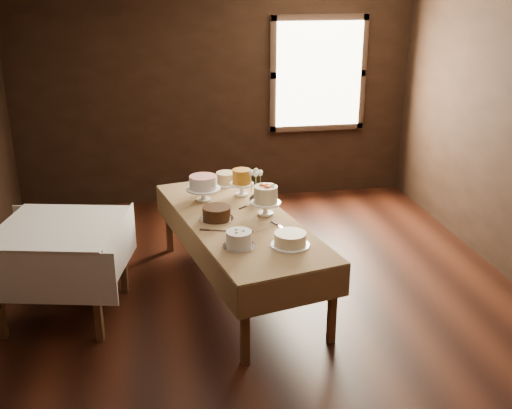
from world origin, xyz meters
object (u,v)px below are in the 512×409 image
object	(u,v)px
cake_swirl	(239,240)
cake_server_b	(282,228)
cake_cream	(290,240)
flower_vase	(256,197)
cake_chocolate	(217,214)
cake_caramel	(242,184)
cake_flowers	(266,202)
cake_speckled	(226,179)
cake_server_e	(219,231)
cake_lattice	(203,190)
side_table	(60,237)
cake_server_a	(260,230)
cake_server_c	(218,208)
display_table	(238,224)
cake_server_d	(251,204)

from	to	relation	value
cake_swirl	cake_server_b	world-z (taller)	cake_swirl
cake_cream	flower_vase	bearing A→B (deg)	95.93
cake_chocolate	cake_server_b	bearing A→B (deg)	-28.67
cake_caramel	cake_flowers	world-z (taller)	cake_flowers
cake_speckled	cake_chocolate	world-z (taller)	cake_speckled
cake_flowers	cake_server_e	distance (m)	0.57
cake_lattice	side_table	bearing A→B (deg)	-152.19
cake_cream	flower_vase	xyz separation A→B (m)	(-0.10, 0.99, 0.01)
cake_server_a	cake_server_c	size ratio (longest dim) A/B	1.00
cake_speckled	cake_server_a	size ratio (longest dim) A/B	1.10
cake_server_e	cake_swirl	bearing A→B (deg)	-52.91
side_table	cake_flowers	bearing A→B (deg)	6.41
display_table	cake_flowers	world-z (taller)	cake_flowers
cake_swirl	cake_server_d	bearing A→B (deg)	74.30
cake_server_e	flower_vase	xyz separation A→B (m)	(0.43, 0.60, 0.06)
cake_server_d	display_table	bearing A→B (deg)	-155.94
cake_cream	cake_server_c	xyz separation A→B (m)	(-0.48, 0.93, -0.05)
flower_vase	cake_server_a	bearing A→B (deg)	-97.20
cake_caramel	cake_cream	bearing A→B (deg)	-80.94
cake_swirl	cake_server_e	xyz separation A→B (m)	(-0.12, 0.35, -0.06)
cake_speckled	cake_caramel	bearing A→B (deg)	-73.76
cake_caramel	cake_lattice	bearing A→B (deg)	-167.93
display_table	cake_server_e	distance (m)	0.33
cake_server_a	cake_swirl	bearing A→B (deg)	-150.80
side_table	cake_speckled	xyz separation A→B (m)	(1.54, 1.12, 0.05)
cake_server_a	cake_server_e	size ratio (longest dim) A/B	1.00
cake_cream	cake_speckled	bearing A→B (deg)	100.73
side_table	flower_vase	world-z (taller)	flower_vase
cake_speckled	cake_server_c	xyz separation A→B (m)	(-0.17, -0.68, -0.06)
display_table	cake_swirl	distance (m)	0.62
flower_vase	cake_server_d	bearing A→B (deg)	-159.11
cake_server_b	cake_swirl	bearing A→B (deg)	-77.03
cake_swirl	cake_server_e	world-z (taller)	cake_swirl
cake_lattice	cake_server_d	bearing A→B (deg)	-23.65
display_table	cake_server_c	size ratio (longest dim) A/B	10.33
cake_speckled	cake_server_a	bearing A→B (deg)	-84.46
cake_server_b	flower_vase	size ratio (longest dim) A/B	1.87
cake_chocolate	cake_swirl	size ratio (longest dim) A/B	1.28
cake_swirl	cake_cream	xyz separation A→B (m)	(0.41, -0.05, -0.01)
side_table	cake_server_b	distance (m)	1.87
cake_chocolate	flower_vase	distance (m)	0.53
side_table	cake_lattice	xyz separation A→B (m)	(1.26, 0.67, 0.11)
cake_chocolate	cake_server_e	bearing A→B (deg)	-93.15
cake_flowers	cake_server_b	distance (m)	0.36
cake_flowers	cake_server_a	world-z (taller)	cake_flowers
side_table	cake_speckled	size ratio (longest dim) A/B	4.41
display_table	cake_server_a	bearing A→B (deg)	-64.56
cake_speckled	cake_server_e	world-z (taller)	cake_speckled
cake_flowers	cake_server_b	world-z (taller)	cake_flowers
cake_flowers	cake_swirl	bearing A→B (deg)	-117.83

